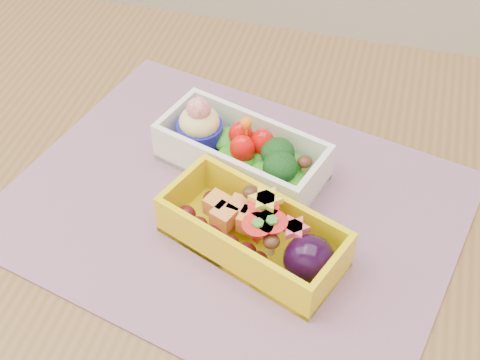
% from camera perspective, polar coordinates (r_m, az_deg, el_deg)
% --- Properties ---
extents(table, '(1.20, 0.80, 0.75)m').
position_cam_1_polar(table, '(0.76, -0.28, -9.57)').
color(table, brown).
rests_on(table, ground).
extents(placemat, '(0.55, 0.46, 0.00)m').
position_cam_1_polar(placemat, '(0.71, -0.69, -2.34)').
color(placemat, gray).
rests_on(placemat, table).
extents(bento_white, '(0.21, 0.14, 0.08)m').
position_cam_1_polar(bento_white, '(0.73, 0.08, 2.57)').
color(bento_white, white).
rests_on(bento_white, placemat).
extents(bento_yellow, '(0.21, 0.15, 0.06)m').
position_cam_1_polar(bento_yellow, '(0.65, 1.43, -4.70)').
color(bento_yellow, yellow).
rests_on(bento_yellow, placemat).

